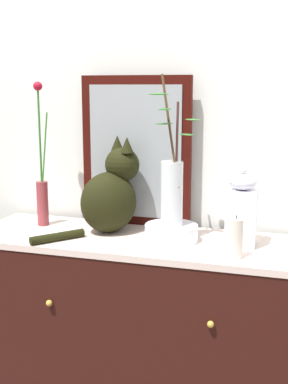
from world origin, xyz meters
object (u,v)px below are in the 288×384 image
at_px(vase_slim_green, 42,189).
at_px(vase_glass_clear, 172,189).
at_px(cat_sitting, 111,194).
at_px(jar_lidded_porcelain, 242,211).
at_px(sideboard, 144,352).
at_px(mirror_leaning, 136,152).
at_px(bowl_porcelain, 171,233).
at_px(candle_pillar, 236,239).

relative_size(vase_slim_green, vase_glass_clear, 1.07).
relative_size(cat_sitting, vase_slim_green, 0.69).
relative_size(vase_glass_clear, jar_lidded_porcelain, 1.91).
distance_m(sideboard, mirror_leaning, 0.81).
bearing_deg(bowl_porcelain, vase_slim_green, 173.70).
xyz_separation_m(cat_sitting, vase_glass_clear, (0.26, -0.05, 0.05)).
bearing_deg(vase_slim_green, bowl_porcelain, -6.30).
bearing_deg(bowl_porcelain, jar_lidded_porcelain, 4.59).
bearing_deg(cat_sitting, mirror_leaning, 66.60).
height_order(sideboard, bowl_porcelain, bowl_porcelain).
relative_size(sideboard, cat_sitting, 3.32).
bearing_deg(sideboard, vase_slim_green, 172.02).
height_order(vase_slim_green, vase_glass_clear, vase_glass_clear).
bearing_deg(vase_slim_green, jar_lidded_porcelain, -2.92).
relative_size(cat_sitting, vase_glass_clear, 0.74).
distance_m(sideboard, vase_glass_clear, 0.68).
bearing_deg(mirror_leaning, candle_pillar, -35.41).
distance_m(mirror_leaning, candle_pillar, 0.60).
bearing_deg(jar_lidded_porcelain, bowl_porcelain, -175.41).
bearing_deg(vase_glass_clear, cat_sitting, 168.96).
relative_size(bowl_porcelain, jar_lidded_porcelain, 0.69).
relative_size(vase_slim_green, candle_pillar, 3.96).
relative_size(jar_lidded_porcelain, candle_pillar, 1.94).
height_order(sideboard, vase_slim_green, vase_slim_green).
bearing_deg(bowl_porcelain, mirror_leaning, 136.35).
distance_m(cat_sitting, vase_glass_clear, 0.27).
height_order(mirror_leaning, cat_sitting, mirror_leaning).
bearing_deg(vase_slim_green, sideboard, -7.98).
bearing_deg(cat_sitting, sideboard, -18.54).
height_order(mirror_leaning, vase_slim_green, mirror_leaning).
height_order(bowl_porcelain, candle_pillar, candle_pillar).
bearing_deg(candle_pillar, mirror_leaning, 144.59).
xyz_separation_m(sideboard, mirror_leaning, (-0.09, 0.19, 0.78)).
bearing_deg(bowl_porcelain, vase_glass_clear, -67.89).
xyz_separation_m(cat_sitting, candle_pillar, (0.51, -0.18, -0.08)).
bearing_deg(sideboard, bowl_porcelain, 0.98).
bearing_deg(vase_glass_clear, bowl_porcelain, 112.11).
xyz_separation_m(sideboard, jar_lidded_porcelain, (0.36, 0.02, 0.60)).
distance_m(cat_sitting, jar_lidded_porcelain, 0.51).
distance_m(sideboard, bowl_porcelain, 0.51).
distance_m(vase_glass_clear, jar_lidded_porcelain, 0.26).
height_order(mirror_leaning, candle_pillar, mirror_leaning).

